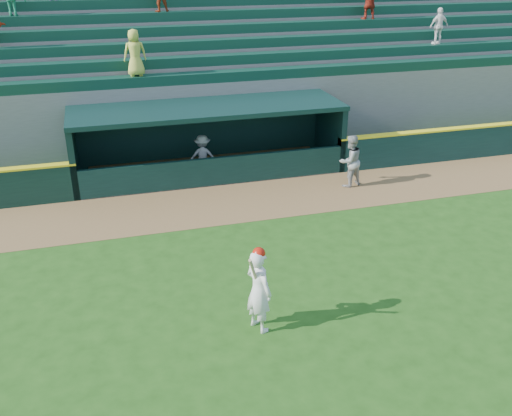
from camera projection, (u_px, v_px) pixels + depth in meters
name	position (u px, v px, depth m)	size (l,w,h in m)	color
ground	(274.00, 283.00, 13.87)	(120.00, 120.00, 0.00)	#214C13
warning_track	(228.00, 203.00, 18.15)	(40.00, 3.00, 0.01)	brown
dugout_player_front	(350.00, 161.00, 19.13)	(0.87, 0.67, 1.78)	#9B9C97
dugout_player_inside	(203.00, 156.00, 19.98)	(0.98, 0.56, 1.52)	#9A9995
dugout	(207.00, 134.00, 20.29)	(9.40, 2.80, 2.46)	slate
stands	(183.00, 79.00, 23.83)	(34.50, 6.29, 7.45)	slate
batter_at_plate	(259.00, 289.00, 11.84)	(0.70, 0.85, 1.97)	white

